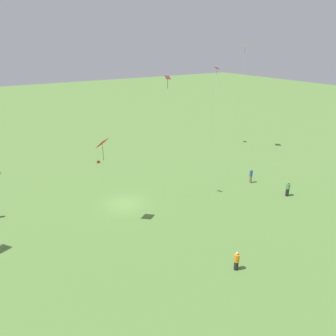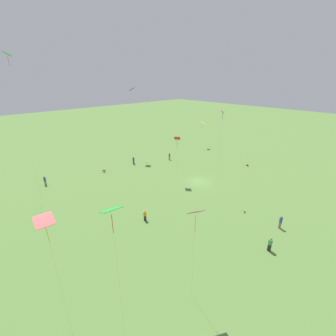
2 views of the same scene
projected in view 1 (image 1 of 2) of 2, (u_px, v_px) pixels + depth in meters
ground_plane at (125, 204)px, 37.39m from camera, size 240.00×240.00×0.00m
person_0 at (251, 176)px, 42.67m from camera, size 0.54×0.54×1.90m
person_2 at (237, 261)px, 26.42m from camera, size 0.46×0.46×1.69m
person_5 at (288, 189)px, 39.05m from camera, size 0.59×0.59×1.82m
kite_1 at (102, 145)px, 30.52m from camera, size 1.37×1.32×8.91m
kite_3 at (245, 50)px, 50.47m from camera, size 1.55×1.56×16.91m
kite_7 at (168, 89)px, 34.10m from camera, size 0.62×0.72×14.13m
kite_9 at (217, 72)px, 54.07m from camera, size 0.82×0.89×13.40m
picnic_bag_1 at (98, 162)px, 49.87m from camera, size 0.44×0.26×0.37m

